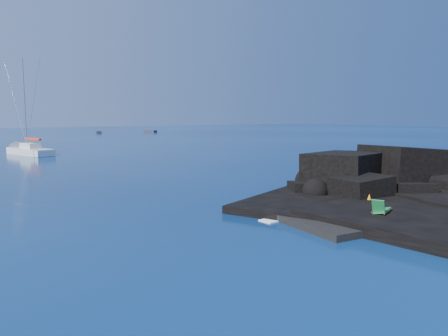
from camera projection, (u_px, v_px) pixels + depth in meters
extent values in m
plane|color=#031232|center=(304.00, 233.00, 20.92)|extent=(400.00, 400.00, 0.00)
cube|color=black|center=(357.00, 218.00, 23.86)|extent=(9.08, 6.86, 0.70)
cube|color=white|center=(393.00, 212.00, 23.75)|extent=(1.73, 0.95, 0.04)
cone|color=orange|center=(369.00, 199.00, 25.90)|extent=(0.45, 0.45, 0.63)
cube|color=black|center=(99.00, 133.00, 137.85)|extent=(2.49, 4.74, 0.60)
cube|color=#2C2B31|center=(150.00, 132.00, 144.92)|extent=(2.99, 5.11, 0.65)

